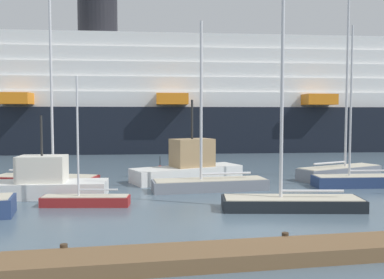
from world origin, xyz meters
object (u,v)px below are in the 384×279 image
sailboat_1 (46,177)px  cruise_ship (234,102)px  channel_buoy_2 (160,169)px  sailboat_6 (356,179)px  fishing_boat_3 (46,182)px  fishing_boat_1 (189,166)px  sailboat_5 (86,199)px  sailboat_4 (210,182)px  sailboat_2 (340,170)px  sailboat_0 (292,199)px

sailboat_1 → cruise_ship: size_ratio=0.12×
cruise_ship → channel_buoy_2: bearing=-115.2°
sailboat_6 → fishing_boat_3: size_ratio=1.55×
sailboat_6 → cruise_ship: size_ratio=0.10×
sailboat_1 → fishing_boat_1: 9.70m
fishing_boat_1 → fishing_boat_3: size_ratio=1.24×
sailboat_5 → cruise_ship: size_ratio=0.06×
sailboat_1 → fishing_boat_1: (9.68, 0.30, 0.46)m
sailboat_4 → sailboat_1: bearing=-21.4°
sailboat_4 → channel_buoy_2: size_ratio=8.03×
channel_buoy_2 → sailboat_1: bearing=-148.0°
sailboat_5 → cruise_ship: (17.03, 32.95, 6.00)m
sailboat_4 → fishing_boat_1: size_ratio=1.25×
sailboat_5 → channel_buoy_2: 12.85m
sailboat_5 → fishing_boat_1: bearing=-123.3°
fishing_boat_3 → cruise_ship: (19.41, 30.20, 5.52)m
channel_buoy_2 → sailboat_6: bearing=-37.6°
sailboat_4 → sailboat_6: sailboat_6 is taller
sailboat_2 → fishing_boat_3: sailboat_2 is taller
sailboat_1 → sailboat_2: sailboat_2 is taller
sailboat_1 → sailboat_6: size_ratio=1.24×
sailboat_2 → channel_buoy_2: size_ratio=10.45×
sailboat_6 → fishing_boat_1: sailboat_6 is taller
sailboat_5 → channel_buoy_2: sailboat_5 is taller
sailboat_0 → channel_buoy_2: size_ratio=9.31×
fishing_boat_1 → fishing_boat_3: bearing=-173.2°
fishing_boat_1 → channel_buoy_2: 5.06m
fishing_boat_3 → sailboat_5: bearing=135.5°
sailboat_2 → channel_buoy_2: bearing=136.7°
fishing_boat_1 → cruise_ship: 28.38m
sailboat_0 → fishing_boat_1: sailboat_0 is taller
sailboat_6 → channel_buoy_2: (-11.84, 9.11, -0.23)m
sailboat_0 → sailboat_1: sailboat_1 is taller
sailboat_2 → sailboat_6: (-0.75, -3.27, -0.16)m
sailboat_2 → fishing_boat_3: bearing=170.9°
sailboat_6 → sailboat_5: bearing=15.3°
sailboat_2 → cruise_ship: (-0.51, 26.94, 5.70)m
sailboat_6 → fishing_boat_3: 19.17m
fishing_boat_1 → channel_buoy_2: size_ratio=6.43×
sailboat_0 → fishing_boat_1: 10.32m
sailboat_2 → sailboat_5: 18.54m
sailboat_1 → sailboat_4: (10.34, -3.64, -0.04)m
sailboat_0 → sailboat_1: (-13.20, 9.39, 0.02)m
sailboat_0 → fishing_boat_1: size_ratio=1.45×
sailboat_4 → cruise_ship: size_ratio=0.10×
fishing_boat_3 → sailboat_2: bearing=-166.0°
sailboat_2 → channel_buoy_2: 13.88m
fishing_boat_3 → cruise_ship: 36.32m
fishing_boat_3 → channel_buoy_2: fishing_boat_3 is taller
sailboat_0 → sailboat_2: sailboat_2 is taller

